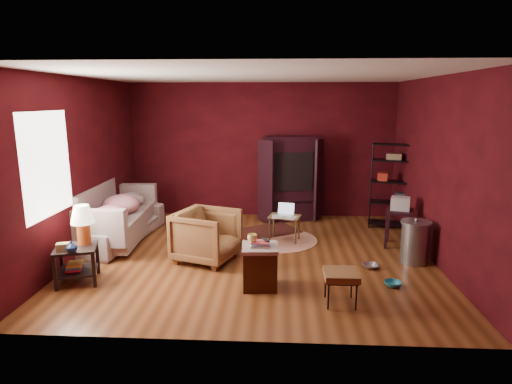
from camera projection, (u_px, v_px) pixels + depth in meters
The scene contains 18 objects.
room at pixel (253, 169), 6.55m from camera, with size 5.54×5.04×2.84m.
sofa at pixel (117, 217), 7.50m from camera, with size 2.18×0.64×0.85m, color gray.
armchair at pixel (207, 233), 6.57m from camera, with size 0.85×0.80×0.87m, color black.
pet_bowl_steel at pixel (371, 260), 6.32m from camera, with size 0.24×0.06×0.24m, color #AEB1B5.
pet_bowl_turquoise at pixel (393, 279), 5.70m from camera, with size 0.22×0.07×0.22m, color teal.
vase at pixel (72, 247), 5.54m from camera, with size 0.14×0.15×0.14m, color #0C1A3F.
mug at pixel (252, 237), 5.55m from camera, with size 0.13×0.10×0.13m, color #FFF47C.
side_table at pixel (79, 236), 5.79m from camera, with size 0.67×0.67×1.05m.
sofa_cushions at pixel (115, 216), 7.50m from camera, with size 1.01×2.25×0.92m.
hamper at pixel (260, 266), 5.65m from camera, with size 0.50×0.50×0.66m.
footstool at pixel (341, 276), 5.16m from camera, with size 0.41×0.41×0.42m.
rug_round at pixel (277, 240), 7.61m from camera, with size 1.54×1.54×0.01m.
rug_oriental at pixel (266, 231), 8.08m from camera, with size 1.41×1.29×0.01m.
laptop_desk at pixel (285, 219), 7.49m from camera, with size 0.60×0.51×0.66m.
tv_armoire at pixel (290, 177), 8.76m from camera, with size 1.33×0.89×1.73m.
wire_shelving at pixel (393, 182), 8.19m from camera, with size 0.86×0.52×1.64m.
small_stand at pixel (400, 210), 7.15m from camera, with size 0.54×0.54×0.86m.
trash_can at pixel (415, 242), 6.50m from camera, with size 0.47×0.47×0.71m.
Camera 1 is at (0.37, -6.48, 2.44)m, focal length 30.00 mm.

